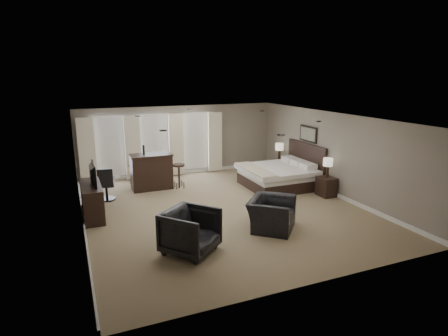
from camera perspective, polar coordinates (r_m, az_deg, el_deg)
name	(u,v)px	position (r m, az deg, el deg)	size (l,w,h in m)	color
room	(223,165)	(10.35, -0.17, 0.47)	(7.60, 8.60, 2.64)	#827153
window_bay	(155,146)	(13.93, -10.51, 3.39)	(5.25, 0.20, 2.30)	silver
bed	(279,166)	(12.76, 8.31, 0.26)	(2.25, 2.15, 1.43)	silver
nightstand_near	(326,187)	(12.21, 15.33, -2.75)	(0.46, 0.56, 0.61)	black
nightstand_far	(279,167)	(14.52, 8.34, 0.15)	(0.41, 0.50, 0.54)	black
lamp_near	(328,168)	(12.05, 15.52, 0.03)	(0.30, 0.30, 0.61)	beige
lamp_far	(279,152)	(14.39, 8.43, 2.46)	(0.32, 0.32, 0.65)	beige
wall_art	(308,134)	(13.16, 12.68, 5.09)	(0.04, 0.96, 0.56)	slate
dresser	(92,201)	(10.63, -19.44, -4.75)	(0.50, 1.56, 0.90)	black
tv	(91,182)	(10.48, -19.67, -2.07)	(1.00, 0.58, 0.13)	black
armchair_near	(272,209)	(9.35, 7.26, -6.17)	(1.19, 0.77, 1.04)	black
armchair_far	(190,229)	(8.11, -5.13, -9.29)	(1.03, 0.96, 1.06)	black
bar_counter	(151,172)	(12.66, -11.00, -0.53)	(1.37, 0.71, 1.19)	black
bar_stool_left	(134,175)	(13.31, -13.60, -1.02)	(0.34, 0.34, 0.71)	black
bar_stool_right	(179,176)	(12.65, -6.86, -1.23)	(0.39, 0.39, 0.83)	black
desk_chair	(106,184)	(11.91, -17.55, -2.28)	(0.52, 0.52, 1.03)	black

